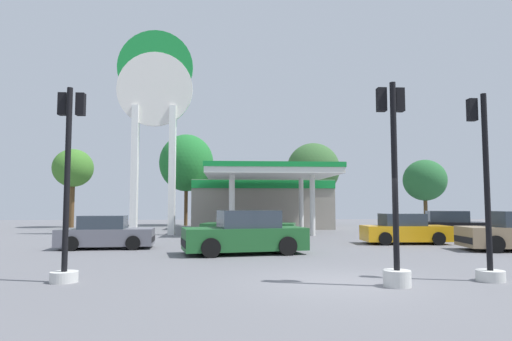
% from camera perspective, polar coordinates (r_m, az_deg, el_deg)
% --- Properties ---
extents(ground_plane, '(90.00, 90.00, 0.00)m').
position_cam_1_polar(ground_plane, '(11.30, 10.91, -13.92)').
color(ground_plane, slate).
rests_on(ground_plane, ground).
extents(gas_station, '(10.67, 13.65, 4.34)m').
position_cam_1_polar(gas_station, '(34.81, 0.76, -3.89)').
color(gas_station, gray).
rests_on(gas_station, ground).
extents(station_pole_sign, '(4.74, 0.56, 12.95)m').
position_cam_1_polar(station_pole_sign, '(29.04, -12.85, 8.58)').
color(station_pole_sign, white).
rests_on(station_pole_sign, ground).
extents(car_1, '(4.10, 1.98, 1.45)m').
position_cam_1_polar(car_1, '(22.74, 18.50, -7.25)').
color(car_1, black).
rests_on(car_1, ground).
extents(car_2, '(4.78, 2.75, 1.61)m').
position_cam_1_polar(car_2, '(21.94, -0.98, -7.39)').
color(car_2, black).
rests_on(car_2, ground).
extents(car_3, '(4.06, 2.04, 1.41)m').
position_cam_1_polar(car_3, '(20.30, -18.67, -7.66)').
color(car_3, black).
rests_on(car_3, ground).
extents(car_4, '(4.91, 2.75, 1.66)m').
position_cam_1_polar(car_4, '(17.25, -1.44, -8.14)').
color(car_4, black).
rests_on(car_4, ground).
extents(car_5, '(4.58, 2.85, 1.53)m').
position_cam_1_polar(car_5, '(26.94, 23.02, -6.56)').
color(car_5, black).
rests_on(car_5, ground).
extents(traffic_signal_0, '(0.66, 0.69, 4.81)m').
position_cam_1_polar(traffic_signal_0, '(11.98, -23.02, -3.47)').
color(traffic_signal_0, silver).
rests_on(traffic_signal_0, ground).
extents(traffic_signal_1, '(0.65, 0.67, 4.79)m').
position_cam_1_polar(traffic_signal_1, '(10.95, 17.34, -4.54)').
color(traffic_signal_1, silver).
rests_on(traffic_signal_1, ground).
extents(traffic_signal_2, '(0.68, 0.70, 4.70)m').
position_cam_1_polar(traffic_signal_2, '(12.55, 27.40, -5.37)').
color(traffic_signal_2, silver).
rests_on(traffic_signal_2, ground).
extents(tree_0, '(3.25, 3.25, 6.44)m').
position_cam_1_polar(tree_0, '(39.62, -22.38, 0.23)').
color(tree_0, brown).
rests_on(tree_0, ground).
extents(tree_1, '(4.80, 4.80, 8.14)m').
position_cam_1_polar(tree_1, '(40.31, -8.90, 0.96)').
color(tree_1, brown).
rests_on(tree_1, ground).
extents(tree_2, '(4.71, 4.71, 7.37)m').
position_cam_1_polar(tree_2, '(40.14, 7.34, 0.18)').
color(tree_2, brown).
rests_on(tree_2, ground).
extents(tree_3, '(3.71, 3.71, 5.80)m').
position_cam_1_polar(tree_3, '(41.67, 20.80, -1.18)').
color(tree_3, brown).
rests_on(tree_3, ground).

